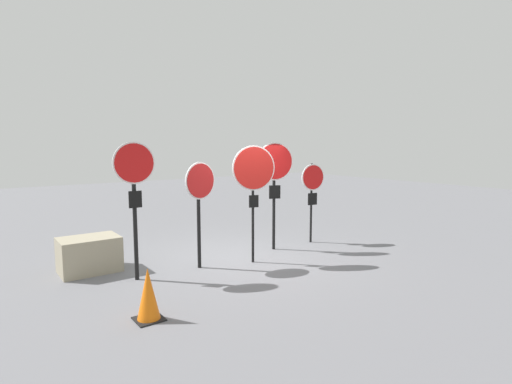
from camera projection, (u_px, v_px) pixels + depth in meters
name	position (u px, v px, depth m)	size (l,w,h in m)	color
ground_plane	(243.00, 259.00, 8.78)	(40.00, 40.00, 0.00)	slate
stop_sign_0	(134.00, 183.00, 7.23)	(0.76, 0.14, 2.57)	black
stop_sign_1	(200.00, 193.00, 7.99)	(0.73, 0.20, 2.17)	black
stop_sign_2	(254.00, 175.00, 8.32)	(0.92, 0.27, 2.50)	black
stop_sign_3	(275.00, 172.00, 9.39)	(0.85, 0.33, 2.57)	black
stop_sign_4	(313.00, 185.00, 10.14)	(0.67, 0.15, 2.04)	black
traffic_cone_0	(148.00, 294.00, 5.71)	(0.40, 0.40, 0.77)	black
storage_crate	(89.00, 255.00, 7.90)	(1.11, 0.78, 0.70)	#9E937A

